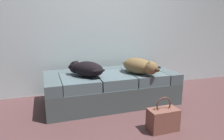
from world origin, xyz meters
TOP-DOWN VIEW (x-y plane):
  - ground_plane at (0.00, 0.00)m, footprint 10.00×10.00m
  - back_wall at (0.00, 1.70)m, footprint 6.40×0.10m
  - couch at (0.00, 1.04)m, footprint 1.83×0.86m
  - dog_dark at (-0.38, 0.95)m, footprint 0.49×0.52m
  - dog_tan at (0.36, 0.85)m, footprint 0.45×0.61m
  - tv_remote at (0.80, 1.15)m, footprint 0.08×0.16m
  - handbag at (0.27, 0.09)m, footprint 0.32×0.18m

SIDE VIEW (x-z plane):
  - ground_plane at x=0.00m, z-range 0.00..0.00m
  - handbag at x=0.27m, z-range -0.06..0.31m
  - couch at x=0.00m, z-range 0.00..0.44m
  - tv_remote at x=0.80m, z-range 0.44..0.46m
  - dog_dark at x=-0.38m, z-range 0.44..0.64m
  - dog_tan at x=0.36m, z-range 0.44..0.66m
  - back_wall at x=0.00m, z-range 0.00..2.80m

